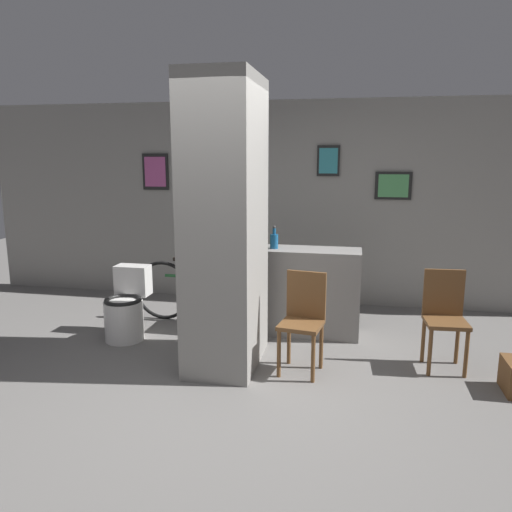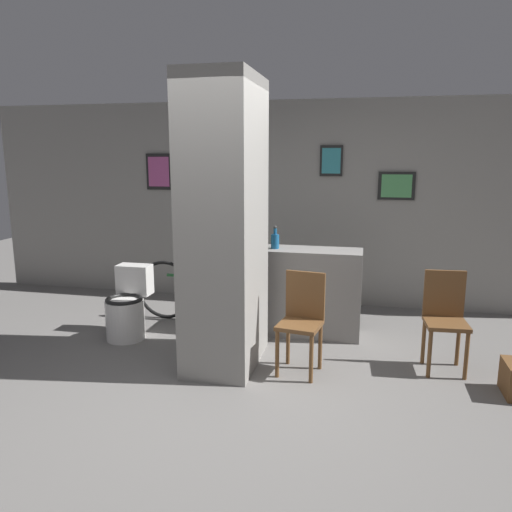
% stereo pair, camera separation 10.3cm
% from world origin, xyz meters
% --- Properties ---
extents(ground_plane, '(14.00, 14.00, 0.00)m').
position_xyz_m(ground_plane, '(0.00, 0.00, 0.00)').
color(ground_plane, slate).
extents(wall_back, '(8.00, 0.09, 2.60)m').
position_xyz_m(wall_back, '(0.00, 2.63, 1.30)').
color(wall_back, gray).
rests_on(wall_back, ground_plane).
extents(pillar_center, '(0.64, 0.98, 2.60)m').
position_xyz_m(pillar_center, '(-0.09, 0.49, 1.30)').
color(pillar_center, gray).
rests_on(pillar_center, ground_plane).
extents(counter_shelf, '(1.40, 0.44, 0.94)m').
position_xyz_m(counter_shelf, '(0.44, 1.41, 0.47)').
color(counter_shelf, gray).
rests_on(counter_shelf, ground_plane).
extents(toilet, '(0.40, 0.56, 0.75)m').
position_xyz_m(toilet, '(-1.29, 0.89, 0.32)').
color(toilet, white).
rests_on(toilet, ground_plane).
extents(chair_near_pillar, '(0.41, 0.41, 0.90)m').
position_xyz_m(chair_near_pillar, '(0.63, 0.45, 0.50)').
color(chair_near_pillar, brown).
rests_on(chair_near_pillar, ground_plane).
extents(chair_by_doorway, '(0.38, 0.38, 0.90)m').
position_xyz_m(chair_by_doorway, '(1.89, 0.78, 0.50)').
color(chair_by_doorway, brown).
rests_on(chair_by_doorway, ground_plane).
extents(bicycle, '(1.61, 0.42, 0.76)m').
position_xyz_m(bicycle, '(-0.69, 1.56, 0.37)').
color(bicycle, black).
rests_on(bicycle, ground_plane).
extents(bottle_tall, '(0.07, 0.07, 0.33)m').
position_xyz_m(bottle_tall, '(0.09, 1.41, 1.06)').
color(bottle_tall, '#267233').
rests_on(bottle_tall, counter_shelf).
extents(bottle_short, '(0.09, 0.09, 0.25)m').
position_xyz_m(bottle_short, '(0.21, 1.38, 1.03)').
color(bottle_short, '#19598C').
rests_on(bottle_short, counter_shelf).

